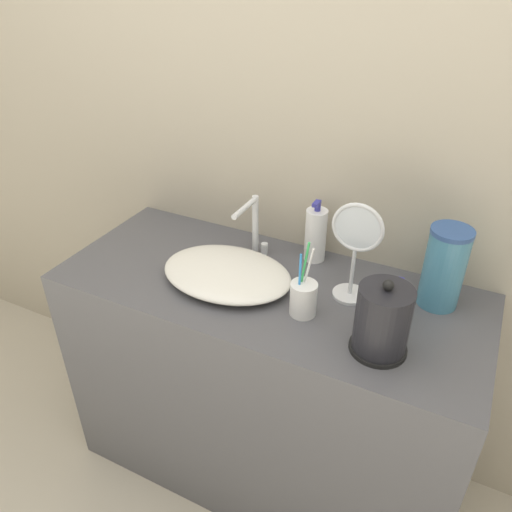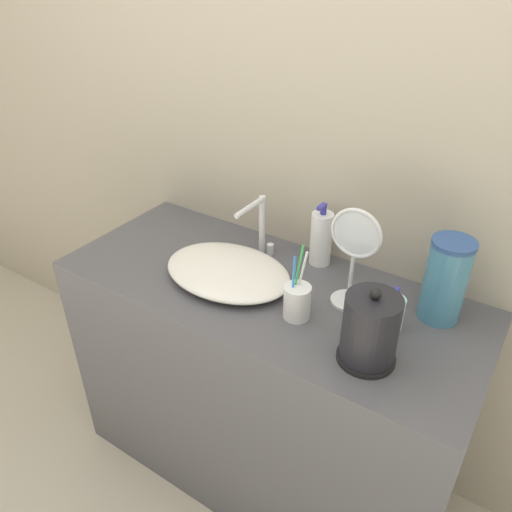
% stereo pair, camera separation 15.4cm
% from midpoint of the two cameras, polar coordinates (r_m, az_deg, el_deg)
% --- Properties ---
extents(wall_back, '(6.00, 0.04, 2.60)m').
position_cam_midpoint_polar(wall_back, '(1.64, 10.00, 13.94)').
color(wall_back, '#ADA38E').
rests_on(wall_back, ground_plane).
extents(vanity_counter, '(1.36, 0.57, 0.88)m').
position_cam_midpoint_polar(vanity_counter, '(1.87, 3.44, -14.60)').
color(vanity_counter, '#4C4C51').
rests_on(vanity_counter, ground_plane).
extents(sink_basin, '(0.43, 0.31, 0.06)m').
position_cam_midpoint_polar(sink_basin, '(1.59, -0.51, -1.82)').
color(sink_basin, silver).
rests_on(sink_basin, vanity_counter).
extents(faucet, '(0.06, 0.16, 0.21)m').
position_cam_midpoint_polar(faucet, '(1.68, 3.08, 3.66)').
color(faucet, silver).
rests_on(faucet, vanity_counter).
extents(electric_kettle, '(0.15, 0.15, 0.22)m').
position_cam_midpoint_polar(electric_kettle, '(1.31, 16.20, -8.42)').
color(electric_kettle, black).
rests_on(electric_kettle, vanity_counter).
extents(toothbrush_cup, '(0.08, 0.08, 0.23)m').
position_cam_midpoint_polar(toothbrush_cup, '(1.44, 7.80, -5.23)').
color(toothbrush_cup, silver).
rests_on(toothbrush_cup, vanity_counter).
extents(lotion_bottle, '(0.06, 0.06, 0.14)m').
position_cam_midpoint_polar(lotion_bottle, '(1.46, 18.31, -6.28)').
color(lotion_bottle, silver).
rests_on(lotion_bottle, vanity_counter).
extents(shampoo_bottle, '(0.07, 0.07, 0.22)m').
position_cam_midpoint_polar(shampoo_bottle, '(1.67, 10.09, 1.93)').
color(shampoo_bottle, white).
rests_on(shampoo_bottle, vanity_counter).
extents(vanity_mirror, '(0.15, 0.11, 0.31)m').
position_cam_midpoint_polar(vanity_mirror, '(1.45, 14.13, 0.32)').
color(vanity_mirror, silver).
rests_on(vanity_mirror, vanity_counter).
extents(water_pitcher, '(0.12, 0.12, 0.25)m').
position_cam_midpoint_polar(water_pitcher, '(1.51, 23.63, -2.64)').
color(water_pitcher, teal).
rests_on(water_pitcher, vanity_counter).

